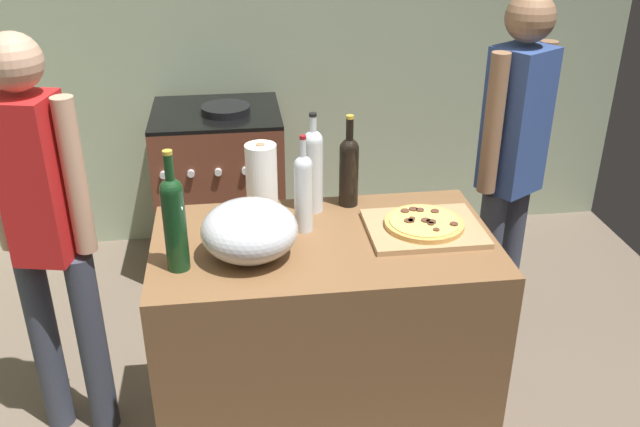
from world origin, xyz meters
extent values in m
cube|color=#6B5B4C|center=(0.00, 1.23, -0.01)|extent=(4.14, 3.06, 0.02)
cube|color=#99A889|center=(0.00, 2.51, 1.30)|extent=(4.14, 0.10, 2.60)
cube|color=brown|center=(0.01, 0.65, 0.46)|extent=(1.18, 0.67, 0.92)
cube|color=tan|center=(0.37, 0.66, 0.93)|extent=(0.40, 0.32, 0.02)
cylinder|color=tan|center=(0.37, 0.66, 0.95)|extent=(0.28, 0.28, 0.02)
cylinder|color=#EAC660|center=(0.37, 0.66, 0.96)|extent=(0.25, 0.25, 0.00)
cylinder|color=brown|center=(0.35, 0.75, 0.96)|extent=(0.03, 0.03, 0.01)
cylinder|color=brown|center=(0.37, 0.74, 0.96)|extent=(0.03, 0.03, 0.01)
cylinder|color=brown|center=(0.39, 0.65, 0.96)|extent=(0.03, 0.03, 0.01)
cylinder|color=brown|center=(0.32, 0.74, 0.96)|extent=(0.03, 0.03, 0.01)
cylinder|color=brown|center=(0.33, 0.68, 0.96)|extent=(0.02, 0.02, 0.01)
cylinder|color=brown|center=(0.39, 0.59, 0.96)|extent=(0.02, 0.02, 0.01)
cylinder|color=brown|center=(0.46, 0.62, 0.96)|extent=(0.03, 0.03, 0.01)
cylinder|color=brown|center=(0.31, 0.66, 0.96)|extent=(0.03, 0.03, 0.01)
cylinder|color=brown|center=(0.32, 0.66, 0.96)|extent=(0.02, 0.02, 0.01)
cylinder|color=brown|center=(0.37, 0.66, 0.96)|extent=(0.03, 0.03, 0.01)
cylinder|color=brown|center=(0.38, 0.63, 0.96)|extent=(0.02, 0.02, 0.01)
cylinder|color=brown|center=(0.42, 0.73, 0.96)|extent=(0.03, 0.03, 0.01)
cylinder|color=#B2B2B7|center=(-0.25, 0.57, 0.92)|extent=(0.13, 0.13, 0.01)
ellipsoid|color=silver|center=(-0.25, 0.57, 1.02)|extent=(0.32, 0.32, 0.19)
cylinder|color=white|center=(-0.19, 0.88, 1.05)|extent=(0.11, 0.11, 0.27)
cylinder|color=#997551|center=(-0.19, 0.88, 1.05)|extent=(0.03, 0.03, 0.27)
cylinder|color=silver|center=(-0.05, 0.73, 1.04)|extent=(0.06, 0.06, 0.25)
sphere|color=silver|center=(-0.05, 0.73, 1.17)|extent=(0.06, 0.06, 0.06)
cylinder|color=silver|center=(-0.05, 0.73, 1.22)|extent=(0.02, 0.02, 0.07)
cylinder|color=maroon|center=(-0.05, 0.73, 1.27)|extent=(0.02, 0.02, 0.01)
cylinder|color=#143819|center=(-0.48, 0.52, 1.06)|extent=(0.07, 0.07, 0.28)
sphere|color=#143819|center=(-0.48, 0.52, 1.19)|extent=(0.07, 0.07, 0.07)
cylinder|color=#143819|center=(-0.48, 0.52, 1.26)|extent=(0.03, 0.03, 0.09)
cylinder|color=gold|center=(-0.48, 0.52, 1.32)|extent=(0.03, 0.03, 0.01)
cylinder|color=black|center=(0.14, 0.91, 1.03)|extent=(0.07, 0.07, 0.23)
sphere|color=black|center=(0.14, 0.91, 1.15)|extent=(0.07, 0.07, 0.07)
cylinder|color=black|center=(0.14, 0.91, 1.21)|extent=(0.03, 0.03, 0.09)
cylinder|color=gold|center=(0.14, 0.91, 1.27)|extent=(0.03, 0.03, 0.01)
cylinder|color=silver|center=(0.00, 0.88, 1.06)|extent=(0.07, 0.07, 0.28)
sphere|color=silver|center=(0.00, 0.88, 1.20)|extent=(0.07, 0.07, 0.07)
cylinder|color=silver|center=(0.00, 0.88, 1.25)|extent=(0.03, 0.03, 0.07)
cylinder|color=black|center=(0.00, 0.88, 1.29)|extent=(0.03, 0.03, 0.01)
cube|color=brown|center=(-0.37, 2.11, 0.45)|extent=(0.67, 0.60, 0.90)
cube|color=black|center=(-0.37, 2.11, 0.91)|extent=(0.67, 0.60, 0.02)
cylinder|color=silver|center=(-0.64, 1.80, 0.70)|extent=(0.04, 0.02, 0.04)
cylinder|color=silver|center=(-0.50, 1.80, 0.70)|extent=(0.04, 0.02, 0.04)
cylinder|color=silver|center=(-0.37, 1.80, 0.70)|extent=(0.04, 0.02, 0.04)
cylinder|color=silver|center=(-0.23, 1.80, 0.70)|extent=(0.04, 0.02, 0.04)
cylinder|color=silver|center=(-0.10, 1.80, 0.70)|extent=(0.04, 0.02, 0.04)
cylinder|color=black|center=(-0.31, 2.06, 0.94)|extent=(0.25, 0.25, 0.04)
cylinder|color=#383D4C|center=(-1.06, 0.89, 0.40)|extent=(0.11, 0.11, 0.80)
cylinder|color=#383D4C|center=(-0.87, 0.85, 0.40)|extent=(0.11, 0.11, 0.80)
cube|color=red|center=(-0.97, 0.87, 1.10)|extent=(0.23, 0.24, 0.60)
cylinder|color=tan|center=(-0.83, 0.84, 1.12)|extent=(0.08, 0.08, 0.57)
sphere|color=tan|center=(-0.97, 0.87, 1.51)|extent=(0.19, 0.19, 0.19)
cylinder|color=#383D4C|center=(0.96, 1.23, 0.41)|extent=(0.11, 0.11, 0.82)
cylinder|color=#383D4C|center=(0.82, 1.14, 0.41)|extent=(0.11, 0.11, 0.82)
cube|color=#334C8C|center=(0.89, 1.18, 1.13)|extent=(0.29, 0.28, 0.61)
cylinder|color=#936B4C|center=(1.02, 1.26, 1.14)|extent=(0.08, 0.08, 0.58)
cylinder|color=#936B4C|center=(0.76, 1.10, 1.14)|extent=(0.08, 0.08, 0.58)
sphere|color=#936B4C|center=(0.89, 1.18, 1.55)|extent=(0.20, 0.20, 0.20)
camera|label=1|loc=(-0.28, -1.44, 2.07)|focal=39.01mm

